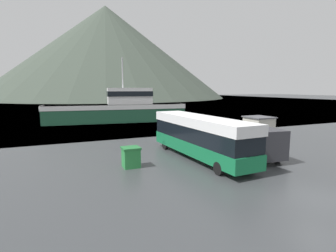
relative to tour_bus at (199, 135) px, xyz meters
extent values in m
plane|color=#383A3D|center=(1.61, -9.56, -1.92)|extent=(400.00, 400.00, 0.00)
plane|color=#3D5160|center=(1.61, 130.56, -1.92)|extent=(240.00, 240.00, 0.00)
cone|color=#3D473D|center=(21.04, 151.56, 26.01)|extent=(144.36, 144.36, 55.85)
cube|color=#146B3D|center=(0.00, -0.01, -0.95)|extent=(3.03, 11.87, 1.04)
cube|color=black|center=(0.00, -0.01, 0.17)|extent=(2.97, 11.63, 1.19)
cube|color=white|center=(0.00, -0.01, 1.13)|extent=(3.03, 11.87, 0.74)
cube|color=black|center=(-0.25, 5.88, -0.04)|extent=(2.22, 0.16, 1.60)
cylinder|color=black|center=(-1.29, 4.05, -1.47)|extent=(0.34, 0.91, 0.90)
cylinder|color=black|center=(0.93, 4.15, -1.47)|extent=(0.34, 0.91, 0.90)
cylinder|color=black|center=(-0.93, -4.18, -1.47)|extent=(0.34, 0.91, 0.90)
cylinder|color=black|center=(1.29, -4.08, -1.47)|extent=(0.34, 0.91, 0.90)
cube|color=#2D2D33|center=(4.21, -2.39, -0.45)|extent=(2.62, 4.10, 2.24)
cube|color=#2D2D33|center=(4.57, 0.34, -0.95)|extent=(2.34, 1.91, 1.23)
cube|color=black|center=(4.47, -0.46, 0.06)|extent=(1.81, 0.29, 0.78)
cylinder|color=black|center=(3.59, 0.24, -1.57)|extent=(0.31, 0.72, 0.70)
cylinder|color=black|center=(5.49, -0.01, -1.57)|extent=(0.31, 0.72, 0.70)
cylinder|color=black|center=(3.15, -3.14, -1.57)|extent=(0.31, 0.72, 0.70)
cylinder|color=black|center=(5.05, -3.39, -1.57)|extent=(0.31, 0.72, 0.70)
cube|color=#1E5138|center=(-0.98, 26.35, -0.43)|extent=(23.51, 7.50, 2.98)
cube|color=white|center=(-0.98, 26.35, 0.69)|extent=(23.75, 7.57, 0.75)
cube|color=white|center=(1.31, 26.06, 2.45)|extent=(7.75, 4.15, 2.78)
cube|color=black|center=(1.31, 26.06, 2.87)|extent=(7.90, 4.26, 0.83)
cylinder|color=#B2B2B7|center=(0.21, 26.20, 6.38)|extent=(0.20, 0.20, 5.07)
cube|color=#287F3D|center=(-5.77, -0.17, -1.25)|extent=(1.16, 1.07, 1.33)
cube|color=#226C34|center=(-5.77, -0.17, -0.51)|extent=(1.27, 1.18, 0.15)
cube|color=beige|center=(10.38, 4.62, -0.71)|extent=(2.42, 2.61, 2.41)
cube|color=#4C4C51|center=(10.38, 4.62, 0.56)|extent=(2.66, 2.87, 0.12)
camera|label=1|loc=(-10.62, -18.10, 3.73)|focal=28.00mm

